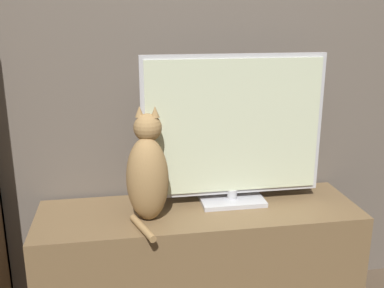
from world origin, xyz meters
TOP-DOWN VIEW (x-y plane):
  - wall_back at (0.00, 1.22)m, footprint 4.80×0.05m
  - tv_stand at (0.00, 0.97)m, footprint 1.40×0.43m
  - tv at (0.16, 1.02)m, footprint 0.80×0.17m
  - cat at (-0.22, 0.92)m, footprint 0.21×0.31m

SIDE VIEW (x-z plane):
  - tv_stand at x=0.00m, z-range 0.00..0.55m
  - cat at x=-0.22m, z-range 0.51..0.98m
  - tv at x=0.16m, z-range 0.55..1.21m
  - wall_back at x=0.00m, z-range 0.00..2.60m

